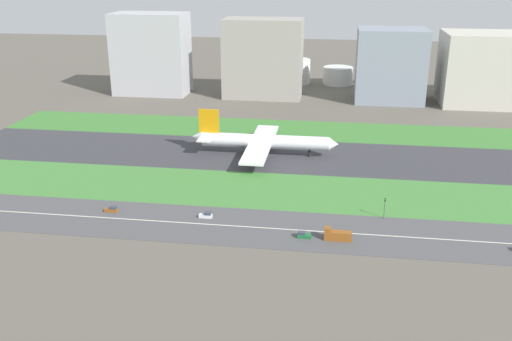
{
  "coord_description": "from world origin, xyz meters",
  "views": [
    {
      "loc": [
        28.19,
        -236.54,
        80.8
      ],
      "look_at": [
        -0.86,
        -36.5,
        6.0
      ],
      "focal_mm": 39.88,
      "sensor_mm": 36.0,
      "label": 1
    }
  ],
  "objects": [
    {
      "name": "truck_0",
      "position": [
        30.31,
        -78.0,
        1.67
      ],
      "size": [
        8.4,
        2.5,
        4.0
      ],
      "rotation": [
        0.0,
        0.0,
        3.14
      ],
      "color": "brown",
      "rests_on": "highway"
    },
    {
      "name": "grass_median_south",
      "position": [
        0.0,
        -41.0,
        0.05
      ],
      "size": [
        280.0,
        36.0,
        0.1
      ],
      "primitive_type": "cube",
      "color": "#427F38",
      "rests_on": "ground_plane"
    },
    {
      "name": "traffic_light",
      "position": [
        45.65,
        -60.01,
        4.29
      ],
      "size": [
        0.36,
        0.5,
        7.2
      ],
      "color": "#4C4C51",
      "rests_on": "highway"
    },
    {
      "name": "cargo_warehouse",
      "position": [
        115.84,
        114.0,
        20.92
      ],
      "size": [
        54.08,
        39.11,
        41.84
      ],
      "primitive_type": "cube",
      "color": "beige",
      "rests_on": "ground_plane"
    },
    {
      "name": "car_2",
      "position": [
        20.07,
        -78.0,
        0.92
      ],
      "size": [
        4.4,
        1.8,
        2.0
      ],
      "rotation": [
        0.0,
        0.0,
        3.14
      ],
      "color": "#19662D",
      "rests_on": "highway"
    },
    {
      "name": "terminal_building",
      "position": [
        -90.0,
        114.0,
        25.23
      ],
      "size": [
        46.2,
        26.99,
        50.46
      ],
      "primitive_type": "cube",
      "color": "#B2B2B7",
      "rests_on": "ground_plane"
    },
    {
      "name": "airliner",
      "position": [
        -3.82,
        0.0,
        6.23
      ],
      "size": [
        65.0,
        56.0,
        19.7
      ],
      "color": "white",
      "rests_on": "runway"
    },
    {
      "name": "highway",
      "position": [
        0.0,
        -73.0,
        0.05
      ],
      "size": [
        280.0,
        28.0,
        0.1
      ],
      "primitive_type": "cube",
      "color": "#4C4C4F",
      "rests_on": "ground_plane"
    },
    {
      "name": "office_tower",
      "position": [
        59.12,
        114.0,
        21.64
      ],
      "size": [
        40.7,
        31.48,
        43.28
      ],
      "primitive_type": "cube",
      "color": "gray",
      "rests_on": "ground_plane"
    },
    {
      "name": "runway",
      "position": [
        0.0,
        0.0,
        0.05
      ],
      "size": [
        280.0,
        46.0,
        0.1
      ],
      "primitive_type": "cube",
      "color": "#38383D",
      "rests_on": "ground_plane"
    },
    {
      "name": "highway_centerline",
      "position": [
        0.0,
        -73.0,
        0.11
      ],
      "size": [
        266.0,
        0.5,
        0.01
      ],
      "primitive_type": "cube",
      "color": "silver",
      "rests_on": "highway"
    },
    {
      "name": "car_1",
      "position": [
        -13.12,
        -68.0,
        0.92
      ],
      "size": [
        4.4,
        1.8,
        2.0
      ],
      "color": "silver",
      "rests_on": "highway"
    },
    {
      "name": "ground_plane",
      "position": [
        0.0,
        0.0,
        0.0
      ],
      "size": [
        800.0,
        800.0,
        0.0
      ],
      "primitive_type": "plane",
      "color": "#5B564C"
    },
    {
      "name": "fuel_tank_east",
      "position": [
        58.79,
        159.0,
        6.26
      ],
      "size": [
        16.46,
        16.46,
        12.52
      ],
      "primitive_type": "cylinder",
      "color": "silver",
      "rests_on": "ground_plane"
    },
    {
      "name": "grass_median_north",
      "position": [
        0.0,
        41.0,
        0.05
      ],
      "size": [
        280.0,
        36.0,
        0.1
      ],
      "primitive_type": "cube",
      "color": "#3D7A33",
      "rests_on": "ground_plane"
    },
    {
      "name": "hangar_building",
      "position": [
        -18.27,
        114.0,
        24.01
      ],
      "size": [
        48.02,
        26.19,
        48.01
      ],
      "primitive_type": "cube",
      "color": "#9E998E",
      "rests_on": "ground_plane"
    },
    {
      "name": "fuel_tank_west",
      "position": [
        -3.09,
        159.0,
        8.31
      ],
      "size": [
        23.81,
        23.81,
        16.62
      ],
      "primitive_type": "cylinder",
      "color": "silver",
      "rests_on": "ground_plane"
    },
    {
      "name": "fuel_tank_centre",
      "position": [
        28.04,
        159.0,
        6.04
      ],
      "size": [
        20.35,
        20.35,
        12.07
      ],
      "primitive_type": "cylinder",
      "color": "silver",
      "rests_on": "ground_plane"
    },
    {
      "name": "car_0",
      "position": [
        -46.19,
        -68.0,
        0.92
      ],
      "size": [
        4.4,
        1.8,
        2.0
      ],
      "color": "brown",
      "rests_on": "highway"
    }
  ]
}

